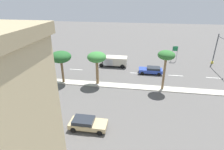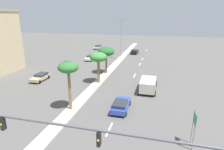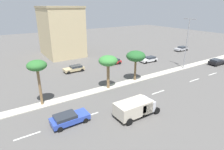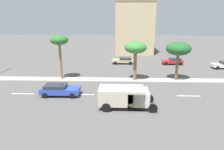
% 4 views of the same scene
% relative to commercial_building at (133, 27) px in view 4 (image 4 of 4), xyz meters
% --- Properties ---
extents(ground_plane, '(160.00, 160.00, 0.00)m').
position_rel_commercial_building_xyz_m(ground_plane, '(26.82, 3.10, -6.69)').
color(ground_plane, '#565451').
extents(median_curb, '(1.80, 76.77, 0.12)m').
position_rel_commercial_building_xyz_m(median_curb, '(26.82, 11.63, -6.63)').
color(median_curb, '#B7B2A3').
rests_on(median_curb, ground).
extents(lane_stripe_center, '(0.20, 2.80, 0.01)m').
position_rel_commercial_building_xyz_m(lane_stripe_center, '(32.90, -15.73, -6.68)').
color(lane_stripe_center, silver).
rests_on(lane_stripe_center, ground).
extents(lane_stripe_mid, '(0.20, 2.80, 0.01)m').
position_rel_commercial_building_xyz_m(lane_stripe_mid, '(32.90, -8.20, -6.68)').
color(lane_stripe_mid, silver).
rests_on(lane_stripe_mid, ground).
extents(lane_stripe_front, '(0.20, 2.80, 0.01)m').
position_rel_commercial_building_xyz_m(lane_stripe_front, '(32.90, 4.59, -6.68)').
color(lane_stripe_front, silver).
rests_on(lane_stripe_front, ground).
extents(commercial_building, '(12.90, 9.85, 13.35)m').
position_rel_commercial_building_xyz_m(commercial_building, '(0.00, 0.00, 0.00)').
color(commercial_building, '#C6B284').
rests_on(commercial_building, ground).
extents(palm_tree_trailing, '(2.64, 2.64, 6.57)m').
position_rel_commercial_building_xyz_m(palm_tree_trailing, '(26.66, -12.54, -0.94)').
color(palm_tree_trailing, olive).
rests_on(palm_tree_trailing, median_curb).
extents(palm_tree_left, '(3.17, 3.17, 5.72)m').
position_rel_commercial_building_xyz_m(palm_tree_left, '(27.01, -1.48, -1.87)').
color(palm_tree_left, olive).
rests_on(palm_tree_left, median_curb).
extents(palm_tree_near, '(3.54, 3.54, 5.65)m').
position_rel_commercial_building_xyz_m(palm_tree_near, '(26.69, 4.71, -1.96)').
color(palm_tree_near, brown).
rests_on(palm_tree_near, median_curb).
extents(sedan_blue_far, '(2.14, 4.59, 1.36)m').
position_rel_commercial_building_xyz_m(sedan_blue_far, '(33.20, -10.96, -5.94)').
color(sedan_blue_far, '#2D47AD').
rests_on(sedan_blue_far, ground).
extents(sedan_red_outboard, '(1.90, 4.00, 1.29)m').
position_rel_commercial_building_xyz_m(sedan_red_outboard, '(15.78, 7.04, -5.99)').
color(sedan_red_outboard, red).
rests_on(sedan_red_outboard, ground).
extents(sedan_tan_left, '(2.05, 4.37, 1.30)m').
position_rel_commercial_building_xyz_m(sedan_tan_left, '(15.52, -2.93, -5.98)').
color(sedan_tan_left, tan).
rests_on(sedan_tan_left, ground).
extents(box_truck, '(2.72, 5.90, 2.11)m').
position_rel_commercial_building_xyz_m(box_truck, '(36.22, -3.05, -5.47)').
color(box_truck, silver).
rests_on(box_truck, ground).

